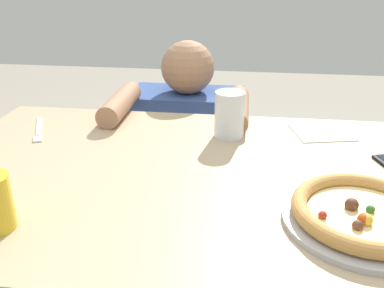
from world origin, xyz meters
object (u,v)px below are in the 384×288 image
at_px(pizza_near, 363,214).
at_px(fork, 38,130).
at_px(water_cup_clear, 229,114).
at_px(diner_seated, 188,176).

height_order(pizza_near, fork, pizza_near).
bearing_deg(water_cup_clear, fork, -176.98).
bearing_deg(fork, pizza_near, -23.86).
bearing_deg(water_cup_clear, diner_seated, 114.69).
distance_m(water_cup_clear, diner_seated, 0.57).
bearing_deg(fork, diner_seated, 45.66).
xyz_separation_m(pizza_near, water_cup_clear, (-0.27, 0.40, 0.05)).
distance_m(pizza_near, water_cup_clear, 0.48).
xyz_separation_m(water_cup_clear, fork, (-0.56, -0.03, -0.07)).
bearing_deg(diner_seated, pizza_near, -59.92).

